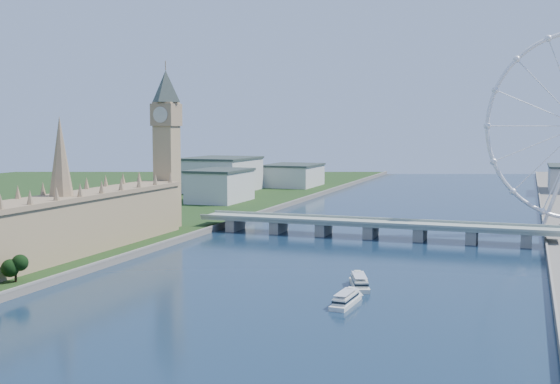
% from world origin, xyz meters
% --- Properties ---
extents(parliament_range, '(24.00, 200.00, 70.00)m').
position_xyz_m(parliament_range, '(-128.00, 170.00, 18.48)').
color(parliament_range, tan).
rests_on(parliament_range, ground).
extents(big_ben, '(20.02, 20.02, 110.00)m').
position_xyz_m(big_ben, '(-128.00, 278.00, 66.57)').
color(big_ben, tan).
rests_on(big_ben, ground).
extents(westminster_bridge, '(220.00, 22.00, 9.50)m').
position_xyz_m(westminster_bridge, '(0.00, 300.00, 6.63)').
color(westminster_bridge, gray).
rests_on(westminster_bridge, ground).
extents(city_skyline, '(505.00, 280.00, 32.00)m').
position_xyz_m(city_skyline, '(39.22, 560.08, 16.96)').
color(city_skyline, beige).
rests_on(city_skyline, ground).
extents(tour_boat_near, '(15.26, 27.57, 5.90)m').
position_xyz_m(tour_boat_near, '(24.13, 165.39, 0.00)').
color(tour_boat_near, beige).
rests_on(tour_boat_near, ground).
extents(tour_boat_far, '(8.00, 25.89, 5.60)m').
position_xyz_m(tour_boat_far, '(25.85, 135.11, 0.00)').
color(tour_boat_far, silver).
rests_on(tour_boat_far, ground).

